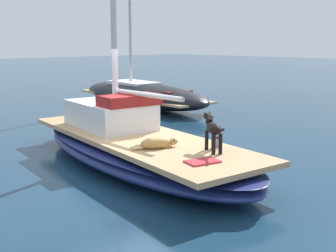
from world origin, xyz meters
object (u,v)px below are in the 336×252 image
object	(u,v)px
sailboat_main	(137,150)
dog_black	(213,129)
moored_boat_starboard_side	(142,94)
deck_winch	(218,142)
deck_towel	(202,161)
dog_tan	(157,143)
coiled_rope	(139,147)

from	to	relation	value
sailboat_main	dog_black	world-z (taller)	dog_black
moored_boat_starboard_side	deck_winch	bearing A→B (deg)	-121.27
sailboat_main	deck_towel	distance (m)	2.52
dog_tan	moored_boat_starboard_side	world-z (taller)	moored_boat_starboard_side
sailboat_main	dog_black	xyz separation A→B (m)	(0.14, -2.05, 0.75)
dog_tan	dog_black	world-z (taller)	dog_black
dog_tan	deck_winch	bearing A→B (deg)	-37.78
deck_towel	moored_boat_starboard_side	bearing A→B (deg)	55.56
sailboat_main	deck_towel	xyz separation A→B (m)	(-0.55, -2.43, 0.34)
sailboat_main	deck_winch	distance (m)	2.00
dog_tan	deck_towel	bearing A→B (deg)	-94.51
sailboat_main	dog_black	size ratio (longest dim) A/B	8.66
moored_boat_starboard_side	dog_black	bearing A→B (deg)	-122.45
deck_winch	dog_black	bearing A→B (deg)	-155.26
sailboat_main	coiled_rope	distance (m)	1.19
deck_towel	dog_black	bearing A→B (deg)	28.89
deck_winch	moored_boat_starboard_side	xyz separation A→B (m)	(5.13, 8.44, -0.22)
deck_towel	dog_tan	bearing A→B (deg)	85.49
sailboat_main	moored_boat_starboard_side	bearing A→B (deg)	49.40
moored_boat_starboard_side	dog_tan	bearing A→B (deg)	-128.12
deck_towel	moored_boat_starboard_side	distance (m)	10.89
coiled_rope	deck_towel	xyz separation A→B (m)	(0.14, -1.52, -0.01)
deck_winch	coiled_rope	distance (m)	1.53
coiled_rope	deck_winch	bearing A→B (deg)	-40.10
dog_tan	deck_winch	xyz separation A→B (m)	(0.93, -0.72, -0.01)
deck_winch	deck_towel	xyz separation A→B (m)	(-1.03, -0.54, -0.08)
dog_black	coiled_rope	distance (m)	1.46
sailboat_main	dog_black	bearing A→B (deg)	-86.05
sailboat_main	coiled_rope	world-z (taller)	coiled_rope
coiled_rope	deck_towel	world-z (taller)	coiled_rope
sailboat_main	deck_winch	bearing A→B (deg)	-75.73
deck_winch	deck_towel	size ratio (longest dim) A/B	0.38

